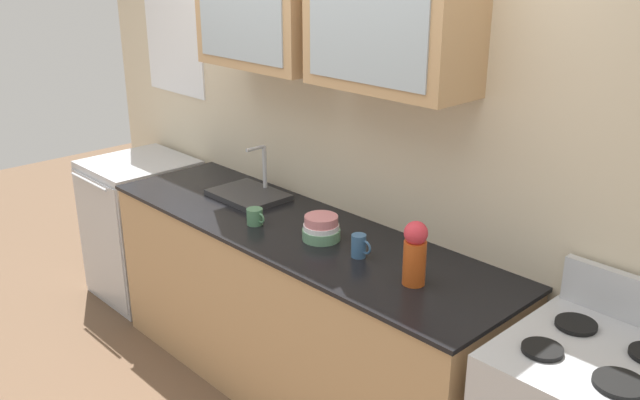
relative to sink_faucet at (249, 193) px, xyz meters
The scene contains 9 objects.
ground_plane 1.08m from the sink_faucet, 11.54° to the right, with size 10.00×10.00×0.00m, color brown.
back_wall_unit 0.73m from the sink_faucet, 25.74° to the left, with size 4.46×0.42×2.57m.
counter 0.71m from the sink_faucet, 11.54° to the right, with size 2.38×0.68×0.93m.
sink_faucet is the anchor object (origin of this frame).
bowl_stack 0.70m from the sink_faucet, ahead, with size 0.18×0.18×0.12m.
vase 1.29m from the sink_faucet, ahead, with size 0.10×0.10×0.27m.
cup_near_sink 0.39m from the sink_faucet, 33.51° to the right, with size 0.11×0.08×0.08m.
cup_near_bowls 0.95m from the sink_faucet, ahead, with size 0.11×0.07×0.10m.
dishwasher 1.14m from the sink_faucet, behind, with size 0.60×0.66×0.93m.
Camera 1 is at (2.33, -2.06, 2.23)m, focal length 38.50 mm.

